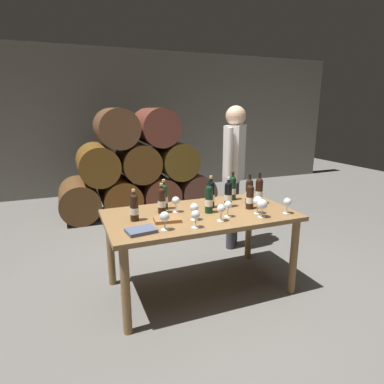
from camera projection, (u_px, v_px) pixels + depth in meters
The scene contains 26 objects.
ground_plane at pixel (200, 288), 3.14m from camera, with size 14.00×14.00×0.00m, color #66635E.
cellar_back_wall at pixel (119, 123), 6.56m from camera, with size 10.00×0.24×2.80m, color slate.
barrel_stack at pixel (138, 169), 5.30m from camera, with size 2.49×0.90×1.69m.
dining_table at pixel (200, 223), 2.97m from camera, with size 1.70×0.90×0.76m.
wine_bottle_0 at pixel (211, 194), 3.08m from camera, with size 0.07×0.07×0.31m.
wine_bottle_1 at pixel (228, 194), 3.11m from camera, with size 0.07×0.07×0.29m.
wine_bottle_2 at pixel (162, 200), 2.93m from camera, with size 0.07×0.07×0.28m.
wine_bottle_3 at pixel (250, 197), 3.05m from camera, with size 0.07×0.07×0.27m.
wine_bottle_4 at pixel (164, 196), 3.04m from camera, with size 0.07×0.07×0.29m.
wine_bottle_5 at pixel (233, 188), 3.35m from camera, with size 0.07×0.07×0.29m.
wine_bottle_6 at pixel (209, 199), 2.93m from camera, with size 0.07×0.07×0.31m.
wine_bottle_7 at pixel (134, 207), 2.72m from camera, with size 0.07×0.07×0.28m.
wine_bottle_8 at pixel (249, 191), 3.20m from camera, with size 0.07×0.07×0.30m.
wine_bottle_9 at pixel (259, 191), 3.20m from camera, with size 0.07×0.07×0.32m.
wine_glass_0 at pixel (262, 205), 2.81m from camera, with size 0.09×0.09×0.16m.
wine_glass_1 at pixel (221, 209), 2.72m from camera, with size 0.07×0.07×0.15m.
wine_glass_2 at pixel (287, 202), 2.92m from camera, with size 0.07×0.07×0.15m.
wine_glass_3 at pixel (194, 208), 2.74m from camera, with size 0.07×0.07×0.15m.
wine_glass_4 at pixel (228, 206), 2.82m from camera, with size 0.07×0.07×0.14m.
wine_glass_5 at pixel (258, 201), 2.91m from camera, with size 0.09×0.09×0.16m.
wine_glass_6 at pixel (176, 201), 2.95m from camera, with size 0.07×0.07×0.15m.
wine_glass_7 at pixel (165, 217), 2.51m from camera, with size 0.08×0.08×0.15m.
wine_glass_8 at pixel (196, 215), 2.56m from camera, with size 0.07×0.07×0.15m.
tasting_notebook at pixel (167, 219), 2.74m from camera, with size 0.22×0.16×0.03m, color #936038.
leather_ledger at pixel (141, 231), 2.49m from camera, with size 0.22×0.16×0.03m, color #4C5670.
sommelier_presenting at pixel (234, 164), 3.82m from camera, with size 0.37×0.37×1.72m.
Camera 1 is at (-1.11, -2.58, 1.69)m, focal length 30.36 mm.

